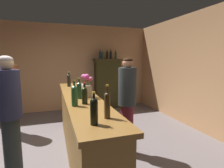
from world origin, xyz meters
The scene contains 23 objects.
floor centered at (0.00, 0.00, 0.00)m, with size 7.67×7.67×0.00m, color #665C5D.
wall_back centered at (0.00, 2.97, 1.36)m, with size 6.02×0.12×2.71m, color tan.
wall_right centered at (3.01, 0.00, 1.36)m, with size 0.12×5.95×2.71m, color tan.
bar_counter centered at (0.23, -0.11, 0.53)m, with size 0.52×3.18×1.05m.
display_cabinet centered at (1.54, 2.68, 0.86)m, with size 0.90×0.40×1.64m.
wine_bottle_malbec centered at (0.14, 0.96, 1.20)m, with size 0.07×0.07×0.32m.
wine_bottle_merlot centered at (0.32, -1.26, 1.20)m, with size 0.06×0.06×0.34m.
wine_bottle_pinot centered at (0.18, -0.28, 1.19)m, with size 0.07×0.07×0.31m.
wine_bottle_syrah centered at (0.20, -0.63, 1.18)m, with size 0.07×0.07×0.29m.
wine_bottle_chardonnay centered at (0.16, -1.39, 1.19)m, with size 0.07×0.07×0.30m.
wine_bottle_rose centered at (0.07, -0.69, 1.20)m, with size 0.08×0.08×0.33m.
wine_glass_front centered at (0.34, 0.22, 1.17)m, with size 0.08×0.08×0.16m.
wine_glass_mid centered at (0.41, 0.03, 1.15)m, with size 0.06×0.06×0.14m.
flower_arrangement centered at (0.31, -0.22, 1.22)m, with size 0.18×0.18×0.36m.
cheese_plate centered at (0.19, -0.11, 1.06)m, with size 0.17×0.17×0.01m, color white.
display_bottle_left centered at (1.29, 2.68, 1.78)m, with size 0.07×0.07×0.31m.
display_bottle_midleft centered at (1.39, 2.68, 1.77)m, with size 0.07×0.07×0.29m.
display_bottle_center centered at (1.53, 2.68, 1.78)m, with size 0.07×0.07×0.31m.
display_bottle_midright centered at (1.65, 2.68, 1.79)m, with size 0.07×0.07×0.33m.
display_bottle_right centered at (1.82, 2.68, 1.78)m, with size 0.07×0.07×0.31m.
patron_near_entrance centered at (-0.73, -0.35, 0.94)m, with size 0.31×0.31×1.68m.
patron_tall centered at (-1.07, 1.35, 0.93)m, with size 0.37×0.37×1.70m.
bartender centered at (0.99, -0.22, 0.92)m, with size 0.30×0.30×1.66m.
Camera 1 is at (-0.18, -2.88, 1.64)m, focal length 28.36 mm.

